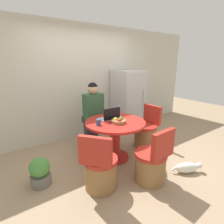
{
  "coord_description": "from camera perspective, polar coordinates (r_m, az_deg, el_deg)",
  "views": [
    {
      "loc": [
        -1.83,
        -2.26,
        1.76
      ],
      "look_at": [
        -0.09,
        0.24,
        0.89
      ],
      "focal_mm": 28.0,
      "sensor_mm": 36.0,
      "label": 1
    }
  ],
  "objects": [
    {
      "name": "cat",
      "position": [
        3.26,
        23.39,
        -16.29
      ],
      "size": [
        0.47,
        0.32,
        0.18
      ],
      "rotation": [
        0.0,
        0.0,
        5.78
      ],
      "color": "white",
      "rests_on": "ground_plane"
    },
    {
      "name": "laptop",
      "position": [
        3.22,
        -0.69,
        -1.57
      ],
      "size": [
        0.36,
        0.22,
        0.23
      ],
      "rotation": [
        0.0,
        0.0,
        3.14
      ],
      "color": "#B7B7BC",
      "rests_on": "dining_table"
    },
    {
      "name": "person_seated",
      "position": [
        3.72,
        -6.38,
        0.38
      ],
      "size": [
        0.4,
        0.37,
        1.37
      ],
      "rotation": [
        0.0,
        0.0,
        3.14
      ],
      "color": "#2D2D38",
      "rests_on": "ground_plane"
    },
    {
      "name": "refrigerator",
      "position": [
        4.59,
        5.23,
        3.63
      ],
      "size": [
        0.7,
        0.68,
        1.56
      ],
      "color": "silver",
      "rests_on": "ground_plane"
    },
    {
      "name": "chair_near_left_corner",
      "position": [
        2.6,
        -3.86,
        -18.49
      ],
      "size": [
        0.56,
        0.56,
        0.88
      ],
      "rotation": [
        0.0,
        0.0,
        2.27
      ],
      "color": "olive",
      "rests_on": "ground_plane"
    },
    {
      "name": "potted_plant",
      "position": [
        2.9,
        -22.43,
        -17.59
      ],
      "size": [
        0.29,
        0.29,
        0.44
      ],
      "color": "slate",
      "rests_on": "ground_plane"
    },
    {
      "name": "wall_back",
      "position": [
        4.25,
        -9.28,
        9.59
      ],
      "size": [
        7.0,
        0.06,
        2.6
      ],
      "color": "beige",
      "rests_on": "ground_plane"
    },
    {
      "name": "coffee_cup",
      "position": [
        2.93,
        -4.47,
        -3.38
      ],
      "size": [
        0.07,
        0.07,
        0.1
      ],
      "color": "#2D4C84",
      "rests_on": "dining_table"
    },
    {
      "name": "ground_plane",
      "position": [
        3.4,
        3.66,
        -15.22
      ],
      "size": [
        12.0,
        12.0,
        0.0
      ],
      "primitive_type": "plane",
      "color": "#9E8466"
    },
    {
      "name": "fruit_bowl",
      "position": [
        3.04,
        2.22,
        -2.91
      ],
      "size": [
        0.25,
        0.25,
        0.1
      ],
      "color": "olive",
      "rests_on": "dining_table"
    },
    {
      "name": "bottle",
      "position": [
        3.38,
        2.27,
        0.06
      ],
      "size": [
        0.07,
        0.07,
        0.24
      ],
      "color": "#9999A3",
      "rests_on": "dining_table"
    },
    {
      "name": "chair_right_side",
      "position": [
        3.85,
        10.99,
        -6.78
      ],
      "size": [
        0.49,
        0.49,
        0.88
      ],
      "rotation": [
        0.0,
        0.0,
        -1.52
      ],
      "color": "olive",
      "rests_on": "ground_plane"
    },
    {
      "name": "dining_table",
      "position": [
        3.21,
        1.03,
        -6.79
      ],
      "size": [
        1.08,
        1.08,
        0.74
      ],
      "color": "#B2261E",
      "rests_on": "ground_plane"
    },
    {
      "name": "chair_near_camera",
      "position": [
        2.79,
        12.71,
        -16.27
      ],
      "size": [
        0.49,
        0.49,
        0.88
      ],
      "rotation": [
        0.0,
        0.0,
        -3.07
      ],
      "color": "olive",
      "rests_on": "ground_plane"
    }
  ]
}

